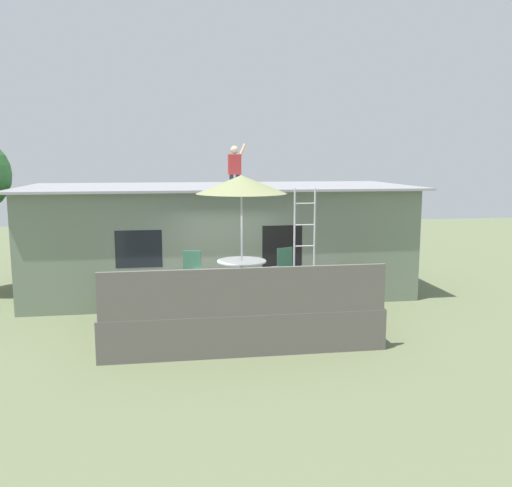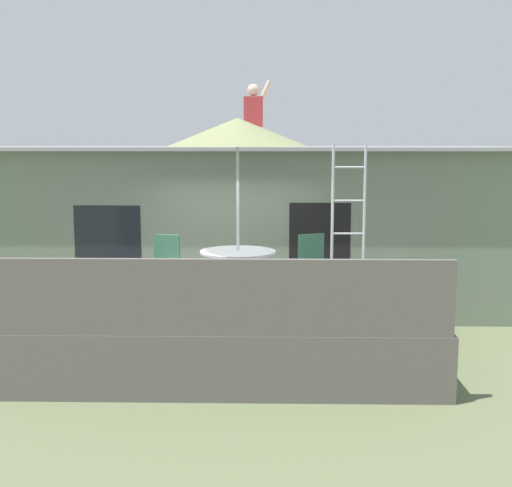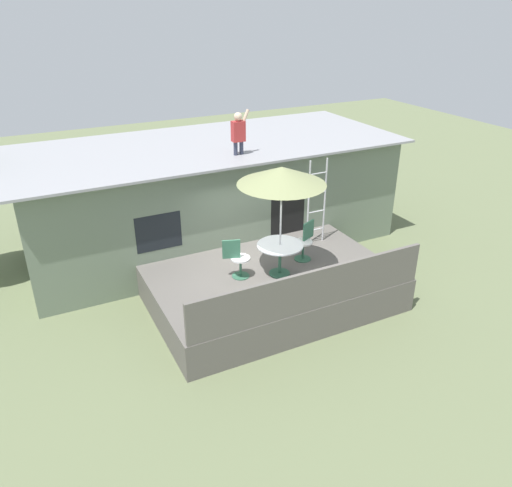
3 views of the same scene
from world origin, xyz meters
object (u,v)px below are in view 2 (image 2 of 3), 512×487
Objects in this scene: person_figure at (254,111)px; step_ladder at (348,217)px; patio_umbrella at (238,132)px; patio_chair_right at (303,267)px; patio_chair_left at (175,267)px; patio_table at (238,262)px.

step_ladder is at bearing -44.15° from person_figure.
patio_umbrella is at bearing -93.71° from person_figure.
person_figure reaches higher than patio_umbrella.
patio_chair_left is at bearing -21.25° from patio_chair_right.
patio_umbrella reaches higher than patio_table.
patio_chair_left is (-2.53, -0.74, -0.64)m from step_ladder.
patio_chair_right reaches higher than patio_table.
step_ladder is at bearing 33.09° from patio_umbrella.
person_figure is (0.16, 2.47, 0.40)m from patio_umbrella.
step_ladder reaches higher than patio_table.
patio_table is 0.94× the size of person_figure.
patio_umbrella is 2.76× the size of patio_chair_right.
patio_table is at bearing -146.91° from step_ladder.
person_figure is at bearing 135.85° from step_ladder.
patio_umbrella is at bearing 90.00° from patio_table.
step_ladder is 2.62m from person_figure.
person_figure is 1.21× the size of patio_chair_right.
patio_umbrella is 1.15× the size of step_ladder.
patio_table is at bearing -93.71° from person_figure.
person_figure reaches higher than patio_chair_left.
patio_chair_right is at bearing 22.04° from patio_chair_left.
step_ladder is 2.71m from patio_chair_left.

